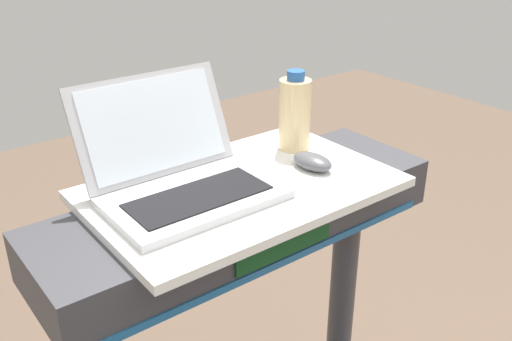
{
  "coord_description": "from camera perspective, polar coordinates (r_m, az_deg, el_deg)",
  "views": [
    {
      "loc": [
        -0.63,
        -0.17,
        1.64
      ],
      "look_at": [
        0.0,
        0.65,
        1.15
      ],
      "focal_mm": 40.06,
      "sensor_mm": 36.0,
      "label": 1
    }
  ],
  "objects": [
    {
      "name": "desk_board",
      "position": [
        1.21,
        -1.45,
        -1.79
      ],
      "size": [
        0.63,
        0.41,
        0.02
      ],
      "primitive_type": "cube",
      "color": "white",
      "rests_on": "treadmill_base"
    },
    {
      "name": "laptop",
      "position": [
        1.15,
        -7.55,
        -0.24
      ],
      "size": [
        0.34,
        0.31,
        0.22
      ],
      "rotation": [
        0.0,
        0.0,
        -0.05
      ],
      "color": "#B7B7BC",
      "rests_on": "desk_board"
    },
    {
      "name": "water_bottle",
      "position": [
        1.35,
        3.89,
        5.73
      ],
      "size": [
        0.08,
        0.08,
        0.19
      ],
      "color": "beige",
      "rests_on": "desk_board"
    },
    {
      "name": "computer_mouse",
      "position": [
        1.27,
        5.66,
        0.9
      ],
      "size": [
        0.07,
        0.11,
        0.03
      ],
      "primitive_type": "ellipsoid",
      "rotation": [
        0.0,
        0.0,
        0.09
      ],
      "color": "#4C4C51",
      "rests_on": "desk_board"
    }
  ]
}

